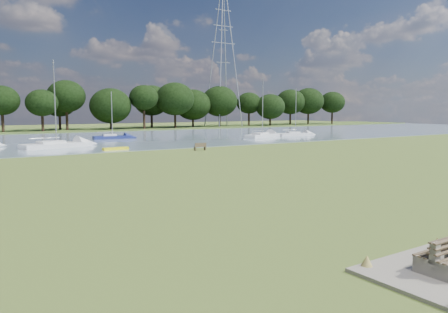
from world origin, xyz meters
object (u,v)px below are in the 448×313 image
sailboat_4 (262,134)px  sailboat_6 (112,136)px  sailboat_3 (295,133)px  kayak (116,149)px  sailboat_5 (56,143)px  riverbank_bench (200,147)px  pylon (223,43)px

sailboat_4 → sailboat_6: (-20.38, 8.55, -0.01)m
sailboat_4 → sailboat_3: bearing=-18.5°
kayak → sailboat_5: size_ratio=0.28×
kayak → sailboat_4: (25.76, 8.16, 0.29)m
sailboat_3 → sailboat_6: 28.44m
sailboat_4 → riverbank_bench: bearing=-163.9°
riverbank_bench → pylon: bearing=59.7°
sailboat_5 → pylon: bearing=24.8°
sailboat_3 → sailboat_5: (-37.11, -2.07, 0.07)m
kayak → sailboat_6: bearing=68.5°
sailboat_4 → sailboat_6: 22.10m
sailboat_6 → sailboat_5: bearing=-127.7°
riverbank_bench → pylon: 65.61m
riverbank_bench → sailboat_4: size_ratio=0.15×
sailboat_5 → riverbank_bench: bearing=-58.1°
sailboat_3 → sailboat_5: 37.17m
riverbank_bench → sailboat_6: bearing=100.1°
kayak → sailboat_5: sailboat_5 is taller
sailboat_3 → sailboat_4: (-6.77, -0.09, 0.03)m
kayak → sailboat_6: sailboat_6 is taller
riverbank_bench → sailboat_6: sailboat_6 is taller
kayak → sailboat_5: (-4.57, 6.17, 0.33)m
pylon → sailboat_3: size_ratio=4.31×
kayak → sailboat_6: (5.38, 16.71, 0.29)m
riverbank_bench → sailboat_3: size_ratio=0.17×
pylon → sailboat_6: 52.00m
sailboat_5 → sailboat_6: 14.50m
sailboat_4 → sailboat_5: (-30.34, -1.99, 0.04)m
pylon → sailboat_3: bearing=-106.2°
pylon → sailboat_4: 46.25m
pylon → sailboat_5: 65.49m
kayak → sailboat_6: size_ratio=0.40×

